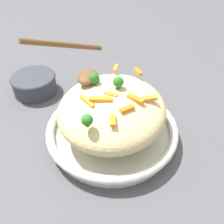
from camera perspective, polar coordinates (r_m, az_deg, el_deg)
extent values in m
plane|color=#4C4C51|center=(0.56, 0.00, -5.83)|extent=(2.40, 2.40, 0.00)
cylinder|color=silver|center=(0.55, 0.00, -5.05)|extent=(0.26, 0.26, 0.02)
torus|color=silver|center=(0.54, 0.00, -3.58)|extent=(0.28, 0.28, 0.02)
torus|color=black|center=(0.53, 0.00, -3.30)|extent=(0.28, 0.28, 0.00)
ellipsoid|color=#DBC689|center=(0.50, 0.00, 0.49)|extent=(0.23, 0.22, 0.09)
cube|color=orange|center=(0.46, 5.42, 3.04)|extent=(0.02, 0.04, 0.01)
cube|color=orange|center=(0.47, -0.57, 4.10)|extent=(0.01, 0.03, 0.01)
cube|color=orange|center=(0.56, 0.86, 10.03)|extent=(0.03, 0.01, 0.01)
cube|color=orange|center=(0.46, -5.72, 2.48)|extent=(0.03, 0.04, 0.01)
cube|color=orange|center=(0.47, 8.71, 3.14)|extent=(0.02, 0.03, 0.01)
cube|color=orange|center=(0.55, 6.00, 9.22)|extent=(0.02, 0.02, 0.01)
cube|color=orange|center=(0.42, 0.21, -1.91)|extent=(0.03, 0.02, 0.01)
cube|color=orange|center=(0.46, -2.62, 2.86)|extent=(0.02, 0.04, 0.01)
cube|color=orange|center=(0.44, 3.48, 0.67)|extent=(0.03, 0.03, 0.01)
cylinder|color=#296820|center=(0.49, 1.44, 5.88)|extent=(0.01, 0.01, 0.01)
sphere|color=#2D7A28|center=(0.48, 1.46, 6.97)|extent=(0.02, 0.02, 0.02)
cylinder|color=#296820|center=(0.42, -5.67, -2.89)|extent=(0.01, 0.01, 0.01)
sphere|color=#2D7A28|center=(0.41, -5.77, -1.84)|extent=(0.02, 0.02, 0.02)
cylinder|color=#205B1C|center=(0.51, -4.13, 6.63)|extent=(0.01, 0.01, 0.01)
sphere|color=#236B23|center=(0.50, -4.19, 7.75)|extent=(0.02, 0.02, 0.02)
ellipsoid|color=brown|center=(0.51, -5.60, 8.07)|extent=(0.06, 0.04, 0.02)
cylinder|color=brown|center=(0.57, -10.83, 14.95)|extent=(0.15, 0.13, 0.08)
cylinder|color=#333842|center=(0.71, -17.44, 6.17)|extent=(0.11, 0.11, 0.05)
torus|color=#333842|center=(0.70, -17.77, 7.54)|extent=(0.12, 0.12, 0.01)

